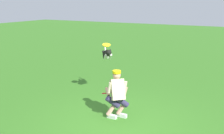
% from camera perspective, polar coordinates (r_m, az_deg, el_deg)
% --- Properties ---
extents(ground_plane, '(60.00, 60.00, 0.00)m').
position_cam_1_polar(ground_plane, '(6.37, 1.00, -13.65)').
color(ground_plane, '#377622').
extents(person, '(0.71, 0.57, 1.29)m').
position_cam_1_polar(person, '(6.60, 1.18, -5.97)').
color(person, silver).
rests_on(person, ground_plane).
extents(dog, '(0.67, 0.85, 0.48)m').
position_cam_1_polar(dog, '(8.14, -1.09, 2.88)').
color(dog, black).
extents(frisbee_flying, '(0.32, 0.32, 0.11)m').
position_cam_1_polar(frisbee_flying, '(7.76, -1.27, 5.06)').
color(frisbee_flying, yellow).
extents(frisbee_held, '(0.22, 0.23, 0.12)m').
position_cam_1_polar(frisbee_held, '(6.86, -1.41, -5.96)').
color(frisbee_held, red).
rests_on(frisbee_held, person).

